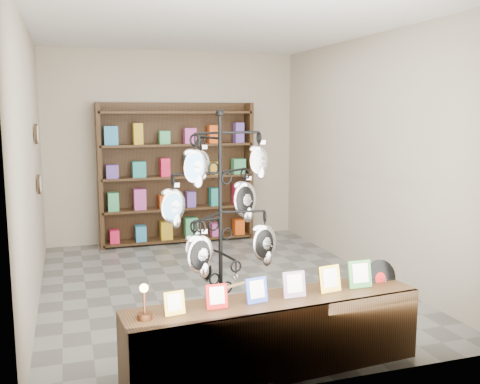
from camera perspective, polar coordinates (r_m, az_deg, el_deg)
The scene contains 6 objects.
ground at distance 6.51m, azimuth -2.53°, elevation -9.89°, with size 5.00×5.00×0.00m, color slate.
room_envelope at distance 6.18m, azimuth -2.65°, elevation 6.62°, with size 5.00×5.00×5.00m.
display_tree at distance 4.58m, azimuth -2.11°, elevation -2.22°, with size 1.11×1.11×2.08m.
front_shelf at distance 4.41m, azimuth 3.77°, elevation -14.96°, with size 2.44×0.68×0.85m.
back_shelving at distance 8.47m, azimuth -6.74°, elevation 1.52°, with size 2.42×0.36×2.20m.
wall_clocks at distance 6.78m, azimuth -20.79°, elevation 3.28°, with size 0.03×0.24×0.84m.
Camera 1 is at (-1.64, -5.95, 2.06)m, focal length 40.00 mm.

